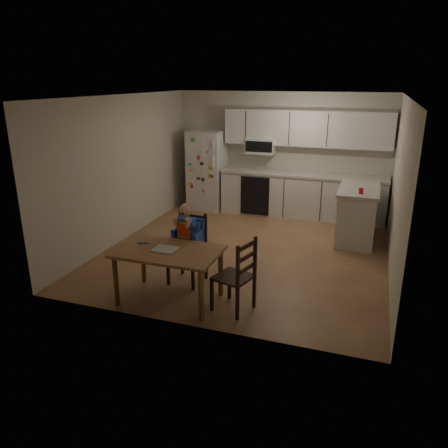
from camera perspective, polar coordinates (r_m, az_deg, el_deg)
The scene contains 10 objects.
room at distance 7.47m, azimuth 4.22°, elevation 6.85°, with size 4.52×5.01×2.51m.
refrigerator at distance 9.59m, azimuth -2.23°, elevation 7.06°, with size 0.72×0.70×1.70m, color silver.
kitchen_run at distance 9.14m, azimuth 10.13°, elevation 6.39°, with size 3.37×0.62×2.15m.
kitchen_island at distance 8.03m, azimuth 16.98°, elevation 1.24°, with size 0.68×1.29×0.95m.
red_cup at distance 7.51m, azimuth 17.47°, elevation 4.16°, with size 0.08×0.08×0.09m, color red.
dining_table at distance 5.59m, azimuth -7.25°, elevation -4.28°, with size 1.30×0.84×0.70m.
napkin at distance 5.57m, azimuth -7.72°, elevation -3.27°, with size 0.29×0.25×0.01m, color #B9B8BE.
toddler_spoon at distance 5.81m, azimuth -10.63°, elevation -2.47°, with size 0.02×0.02×0.12m, color blue.
chair_booster at distance 6.07m, azimuth -4.71°, elevation -1.38°, with size 0.47×0.47×1.15m.
chair_side at distance 5.31m, azimuth 2.08°, elevation -6.22°, with size 0.52×0.52×0.95m.
Camera 1 is at (1.88, -6.60, 2.76)m, focal length 35.00 mm.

